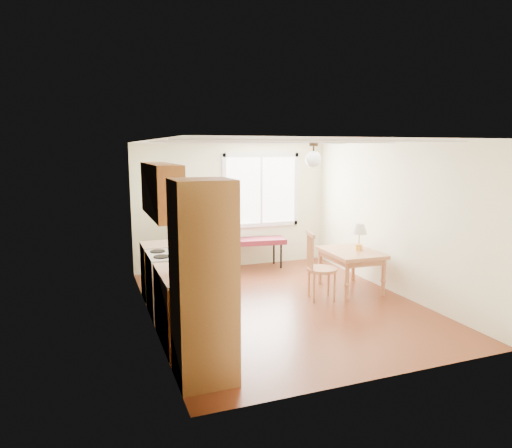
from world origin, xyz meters
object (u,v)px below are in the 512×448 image
refrigerator (201,237)px  bench (252,242)px  chair (316,261)px  dining_table (351,257)px

refrigerator → bench: size_ratio=1.13×
bench → chair: 2.18m
bench → chair: bearing=-74.6°
chair → refrigerator: bearing=140.0°
dining_table → bench: bearing=122.0°
refrigerator → chair: (1.40, -1.85, -0.15)m
refrigerator → bench: refrigerator is taller
bench → dining_table: bearing=-52.0°
refrigerator → dining_table: size_ratio=1.40×
dining_table → chair: (-0.81, -0.27, 0.05)m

